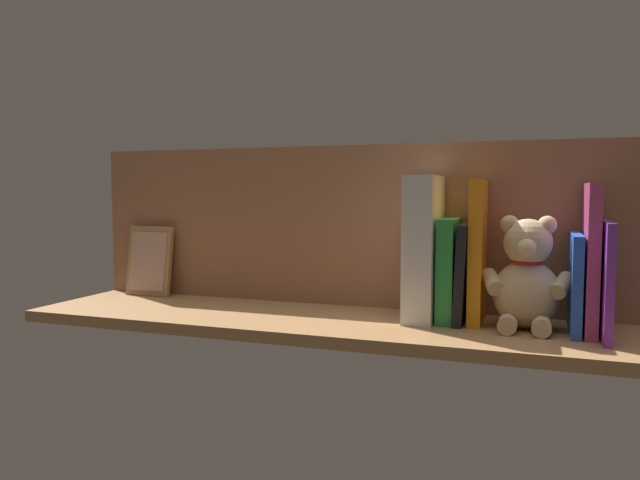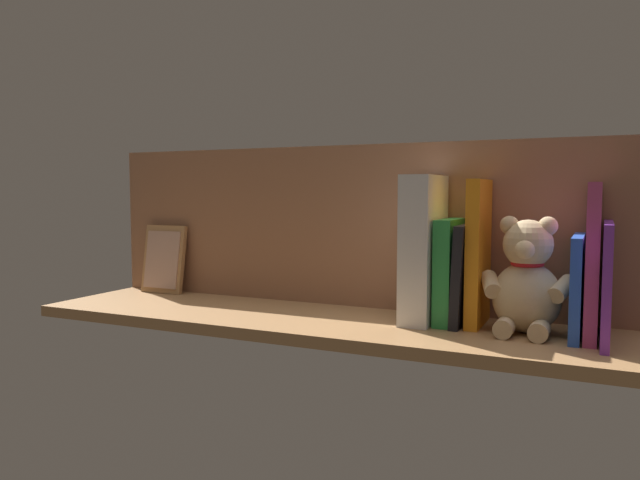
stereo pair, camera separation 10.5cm
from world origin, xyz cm
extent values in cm
cube|color=#A87A4C|center=(0.00, 0.00, -1.10)|extent=(116.28, 30.44, 2.20)
cube|color=#936245|center=(0.00, -12.97, 16.86)|extent=(116.28, 1.50, 33.71)
cube|color=purple|center=(-49.86, -1.93, 9.60)|extent=(1.37, 19.78, 19.19)
cube|color=#B23F72|center=(-47.76, -3.64, 12.74)|extent=(2.03, 16.37, 25.47)
cube|color=blue|center=(-45.49, -3.51, 8.43)|extent=(1.70, 16.62, 16.86)
ellipsoid|color=#D1B284|center=(-37.63, -2.71, 6.04)|extent=(11.64, 10.46, 12.08)
sphere|color=#D1B284|center=(-37.63, -2.71, 15.19)|extent=(8.30, 8.30, 8.30)
sphere|color=#D1B284|center=(-40.75, -2.66, 18.30)|extent=(3.21, 3.21, 3.21)
sphere|color=#D1B284|center=(-34.52, -2.76, 18.30)|extent=(3.21, 3.21, 3.21)
sphere|color=beige|center=(-37.57, 0.82, 14.57)|extent=(3.21, 3.21, 3.21)
cylinder|color=#D1B284|center=(-43.34, -1.10, 8.15)|extent=(4.77, 6.55, 4.47)
cylinder|color=#D1B284|center=(-31.87, -1.30, 8.15)|extent=(4.61, 6.53, 4.47)
cylinder|color=#D1B284|center=(-40.26, 2.47, 1.60)|extent=(3.28, 4.58, 3.21)
cylinder|color=#D1B284|center=(-34.83, 2.38, 1.60)|extent=(3.28, 4.58, 3.21)
torus|color=red|center=(-37.63, -2.71, 11.89)|extent=(5.60, 5.60, 0.94)
cube|color=orange|center=(-28.93, -5.43, 13.11)|extent=(2.35, 12.78, 26.23)
cube|color=black|center=(-26.51, -4.83, 9.06)|extent=(2.37, 13.98, 18.17)
cube|color=green|center=(-23.76, -5.23, 9.54)|extent=(3.01, 13.18, 19.08)
cube|color=silver|center=(-19.13, -4.30, 13.52)|extent=(5.43, 14.84, 27.04)
cube|color=#A87A4C|center=(45.75, -9.66, 7.97)|extent=(11.32, 3.91, 16.15)
cube|color=tan|center=(45.75, -8.94, 7.97)|extent=(9.51, 2.64, 13.45)
camera|label=1|loc=(-39.28, 108.39, 23.88)|focal=33.92mm
camera|label=2|loc=(-48.97, 104.38, 23.88)|focal=33.92mm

